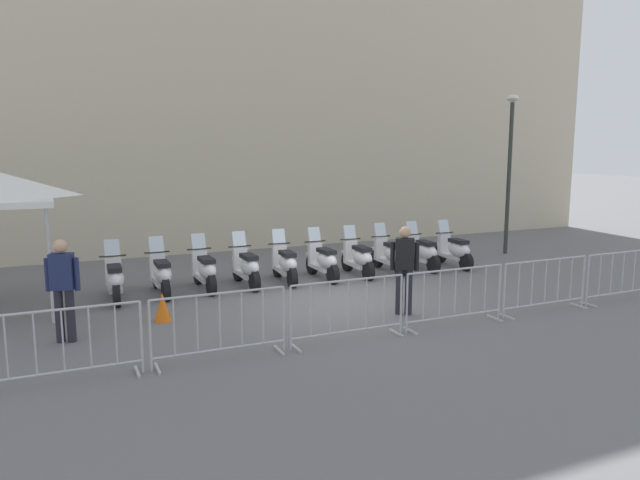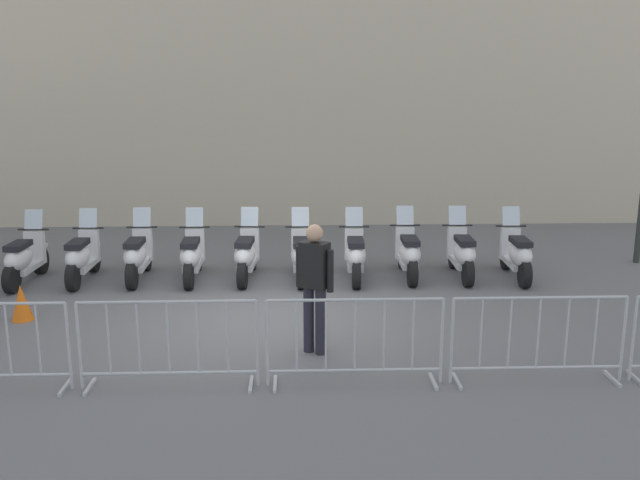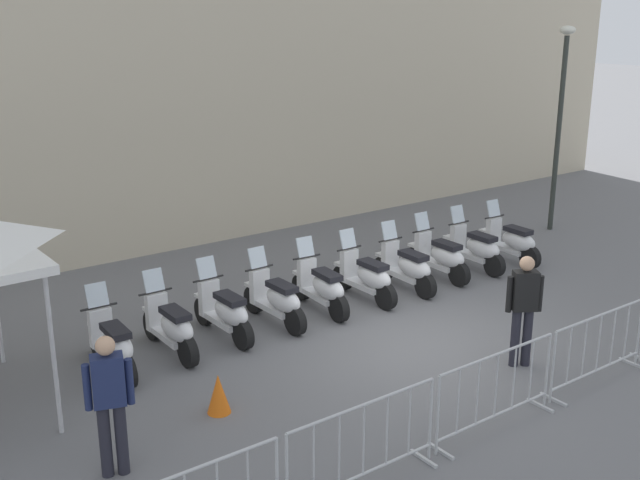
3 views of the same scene
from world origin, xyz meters
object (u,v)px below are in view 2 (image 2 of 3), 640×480
Objects in this scene: motorcycle_3 at (192,256)px; barrier_segment_3 at (355,343)px; motorcycle_9 at (517,255)px; officer_near_row_end at (315,281)px; barrier_segment_4 at (538,340)px; traffic_cone at (21,302)px; motorcycle_5 at (301,256)px; motorcycle_6 at (355,256)px; motorcycle_7 at (408,254)px; motorcycle_0 at (24,259)px; motorcycle_8 at (462,254)px; barrier_segment_2 at (169,345)px; motorcycle_1 at (81,257)px; motorcycle_2 at (138,256)px; motorcycle_4 at (246,256)px.

barrier_segment_3 is (2.47, -4.53, 0.07)m from motorcycle_3.
motorcycle_9 is 1.00× the size of officer_near_row_end.
traffic_cone is at bearing 159.64° from barrier_segment_4.
motorcycle_6 is at bearing -2.74° from motorcycle_5.
motorcycle_0 is at bearing -179.79° from motorcycle_7.
motorcycle_8 is at bearing -2.98° from motorcycle_7.
barrier_segment_2 is (-5.54, -4.29, 0.07)m from motorcycle_9.
motorcycle_6 is at bearing 59.13° from barrier_segment_2.
motorcycle_1 is 1.00× the size of motorcycle_2.
motorcycle_8 is 0.83× the size of barrier_segment_2.
motorcycle_8 is 3.14× the size of traffic_cone.
motorcycle_4 is 1.95m from motorcycle_6.
traffic_cone is at bearing -122.68° from motorcycle_2.
motorcycle_5 is 0.83× the size of barrier_segment_4.
motorcycle_5 and motorcycle_7 have the same top height.
officer_near_row_end reaches higher than motorcycle_0.
motorcycle_8 is at bearing -0.33° from motorcycle_5.
officer_near_row_end reaches higher than motorcycle_5.
motorcycle_7 is at bearing -0.98° from motorcycle_2.
motorcycle_7 reaches higher than barrier_segment_4.
motorcycle_3 is 1.00× the size of motorcycle_5.
motorcycle_4 is 4.54m from barrier_segment_2.
motorcycle_0 is 1.00× the size of motorcycle_1.
barrier_segment_2 is (-4.57, -4.41, 0.07)m from motorcycle_8.
barrier_segment_2 is at bearing -86.14° from motorcycle_3.
barrier_segment_2 is (-3.60, -4.46, 0.07)m from motorcycle_7.
motorcycle_0 is 0.83× the size of barrier_segment_3.
motorcycle_0 is at bearing 179.82° from motorcycle_8.
motorcycle_0 is 1.00× the size of motorcycle_4.
motorcycle_8 is at bearing 0.87° from motorcycle_6.
motorcycle_8 reaches higher than barrier_segment_2.
officer_near_row_end is (-0.88, -3.40, 0.53)m from motorcycle_6.
motorcycle_3 is 0.83× the size of barrier_segment_4.
motorcycle_8 is at bearing 61.58° from barrier_segment_3.
motorcycle_2 is at bearing 177.70° from motorcycle_5.
motorcycle_0 is 7.01m from barrier_segment_3.
traffic_cone is at bearing 136.10° from barrier_segment_2.
motorcycle_1 and motorcycle_4 have the same top height.
motorcycle_5 is 4.66m from traffic_cone.
motorcycle_3 is 4.50m from barrier_segment_2.
traffic_cone is at bearing -155.51° from motorcycle_5.
traffic_cone is (-6.92, 2.57, -0.25)m from barrier_segment_4.
motorcycle_7 is (0.98, 0.08, 0.00)m from motorcycle_6.
barrier_segment_2 is at bearing -142.28° from motorcycle_9.
traffic_cone is (-5.21, -1.88, -0.18)m from motorcycle_6.
motorcycle_8 is 6.35m from barrier_segment_2.
motorcycle_7 is (4.87, -0.08, 0.00)m from motorcycle_2.
officer_near_row_end is at bearing -41.44° from motorcycle_1.
traffic_cone is (-2.29, -2.00, -0.18)m from motorcycle_3.
motorcycle_9 is (0.97, -0.12, 0.00)m from motorcycle_8.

